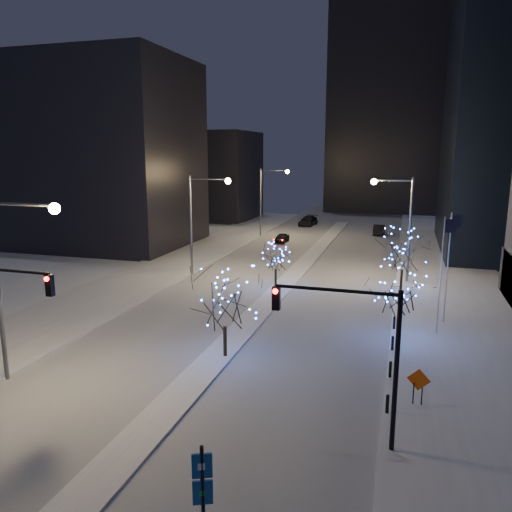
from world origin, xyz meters
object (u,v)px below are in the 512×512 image
at_px(traffic_signal_east, 358,341).
at_px(car_far, 308,221).
at_px(street_lamp_east, 401,215).
at_px(wayfinding_sign, 203,487).
at_px(construction_sign, 418,383).
at_px(street_lamp_w_far, 268,193).
at_px(street_lamp_w_near, 12,265).
at_px(holiday_tree_plaza_near, 401,293).
at_px(holiday_tree_median_near, 224,302).
at_px(street_lamp_w_mid, 200,212).
at_px(holiday_tree_median_far, 276,256).
at_px(car_near, 281,238).
at_px(holiday_tree_plaza_far, 403,252).
at_px(car_mid, 379,230).

relative_size(traffic_signal_east, car_far, 1.27).
height_order(street_lamp_east, wayfinding_sign, street_lamp_east).
bearing_deg(construction_sign, street_lamp_w_far, 122.60).
relative_size(street_lamp_w_near, street_lamp_east, 1.00).
bearing_deg(car_far, street_lamp_w_near, -87.09).
bearing_deg(holiday_tree_plaza_near, holiday_tree_median_near, -148.46).
height_order(street_lamp_w_mid, construction_sign, street_lamp_w_mid).
height_order(holiday_tree_median_far, holiday_tree_plaza_near, holiday_tree_plaza_near).
distance_m(street_lamp_w_mid, wayfinding_sign, 36.08).
bearing_deg(car_near, holiday_tree_plaza_far, -48.59).
bearing_deg(holiday_tree_median_near, construction_sign, -14.80).
bearing_deg(construction_sign, street_lamp_w_mid, 142.25).
height_order(traffic_signal_east, holiday_tree_plaza_near, traffic_signal_east).
bearing_deg(street_lamp_w_near, holiday_tree_plaza_far, 51.51).
distance_m(street_lamp_w_far, construction_sign, 51.31).
xyz_separation_m(street_lamp_w_far, car_near, (3.21, -4.28, -5.87)).
bearing_deg(street_lamp_east, traffic_signal_east, -92.26).
bearing_deg(holiday_tree_plaza_far, car_near, 127.32).
distance_m(street_lamp_w_near, car_near, 46.21).
height_order(traffic_signal_east, holiday_tree_median_near, traffic_signal_east).
xyz_separation_m(street_lamp_w_near, holiday_tree_plaza_far, (19.44, 24.44, -2.84)).
bearing_deg(street_lamp_w_mid, wayfinding_sign, -67.10).
bearing_deg(street_lamp_w_mid, traffic_signal_east, -55.49).
bearing_deg(holiday_tree_median_far, street_lamp_w_far, 106.92).
distance_m(car_far, holiday_tree_plaza_far, 41.66).
bearing_deg(holiday_tree_plaza_far, street_lamp_east, 96.69).
bearing_deg(car_mid, street_lamp_w_near, 73.72).
bearing_deg(street_lamp_w_mid, street_lamp_w_far, 90.00).
height_order(holiday_tree_plaza_near, construction_sign, holiday_tree_plaza_near).
bearing_deg(street_lamp_w_far, holiday_tree_plaza_far, -52.75).
bearing_deg(car_far, street_lamp_w_far, -99.62).
xyz_separation_m(street_lamp_east, construction_sign, (1.49, -24.74, -5.18)).
relative_size(holiday_tree_median_near, holiday_tree_plaza_near, 1.16).
xyz_separation_m(street_lamp_w_far, holiday_tree_median_near, (9.44, -43.81, -2.94)).
bearing_deg(holiday_tree_plaza_near, holiday_tree_plaza_far, 90.00).
bearing_deg(wayfinding_sign, holiday_tree_median_near, 83.47).
bearing_deg(car_near, street_lamp_east, -44.18).
distance_m(car_far, wayfinding_sign, 71.65).
xyz_separation_m(car_near, car_far, (0.45, 17.17, 0.17)).
xyz_separation_m(car_mid, holiday_tree_median_near, (-6.37, -50.29, 2.78)).
xyz_separation_m(traffic_signal_east, car_mid, (-2.07, 57.48, -3.98)).
bearing_deg(street_lamp_w_near, holiday_tree_median_far, 69.25).
height_order(street_lamp_east, car_far, street_lamp_east).
distance_m(street_lamp_w_near, street_lamp_w_far, 50.00).
bearing_deg(car_near, street_lamp_w_mid, -94.73).
xyz_separation_m(car_mid, holiday_tree_plaza_far, (3.63, -32.04, 2.88)).
relative_size(street_lamp_w_mid, traffic_signal_east, 1.43).
bearing_deg(street_lamp_w_mid, holiday_tree_median_far, -17.93).
xyz_separation_m(street_lamp_w_mid, car_near, (3.21, 20.72, -5.87)).
bearing_deg(street_lamp_w_mid, street_lamp_w_near, -90.00).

